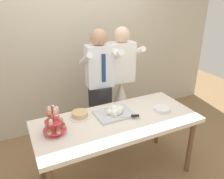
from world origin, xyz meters
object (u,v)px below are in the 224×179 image
(main_cake_tray, at_px, (115,112))
(plate_stack, at_px, (162,109))
(person_bride, at_px, (121,102))
(person_groom, at_px, (100,97))
(round_cake, at_px, (80,115))
(dessert_table, at_px, (117,125))
(cupcake_stand, at_px, (54,122))

(main_cake_tray, distance_m, plate_stack, 0.56)
(person_bride, bearing_deg, person_groom, -174.26)
(plate_stack, distance_m, person_bride, 0.78)
(person_bride, bearing_deg, plate_stack, -78.40)
(round_cake, distance_m, person_bride, 0.92)
(dessert_table, relative_size, person_bride, 1.08)
(main_cake_tray, relative_size, person_bride, 0.26)
(main_cake_tray, xyz_separation_m, round_cake, (-0.37, 0.13, -0.01))
(dessert_table, relative_size, round_cake, 7.50)
(dessert_table, height_order, main_cake_tray, main_cake_tray)
(plate_stack, distance_m, round_cake, 0.96)
(main_cake_tray, bearing_deg, person_groom, 84.23)
(cupcake_stand, xyz_separation_m, plate_stack, (1.24, -0.09, -0.10))
(person_groom, height_order, person_bride, same)
(dessert_table, distance_m, person_groom, 0.66)
(plate_stack, xyz_separation_m, round_cake, (-0.91, 0.28, 0.01))
(dessert_table, height_order, cupcake_stand, cupcake_stand)
(person_groom, bearing_deg, round_cake, -135.24)
(dessert_table, relative_size, person_groom, 1.08)
(cupcake_stand, bearing_deg, person_groom, 39.61)
(person_bride, bearing_deg, round_cake, -148.98)
(cupcake_stand, relative_size, round_cake, 1.27)
(dessert_table, height_order, person_groom, person_groom)
(round_cake, bearing_deg, plate_stack, -17.07)
(person_groom, bearing_deg, dessert_table, -96.99)
(person_groom, distance_m, person_bride, 0.37)
(main_cake_tray, height_order, plate_stack, main_cake_tray)
(plate_stack, bearing_deg, person_bride, 101.60)
(main_cake_tray, bearing_deg, dessert_table, -103.21)
(dessert_table, bearing_deg, round_cake, 146.17)
(main_cake_tray, height_order, round_cake, main_cake_tray)
(plate_stack, relative_size, person_bride, 0.12)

